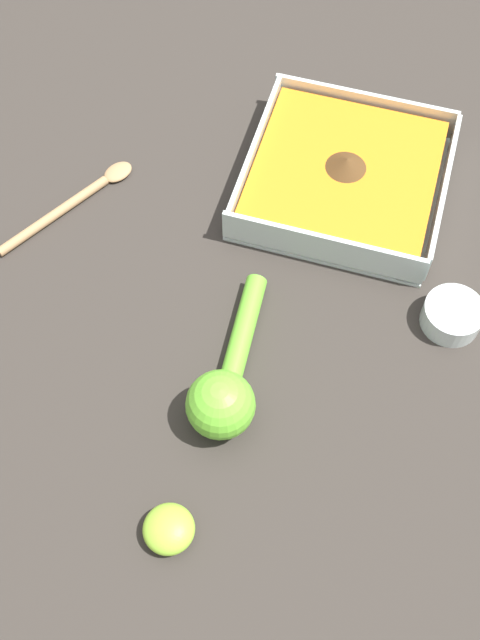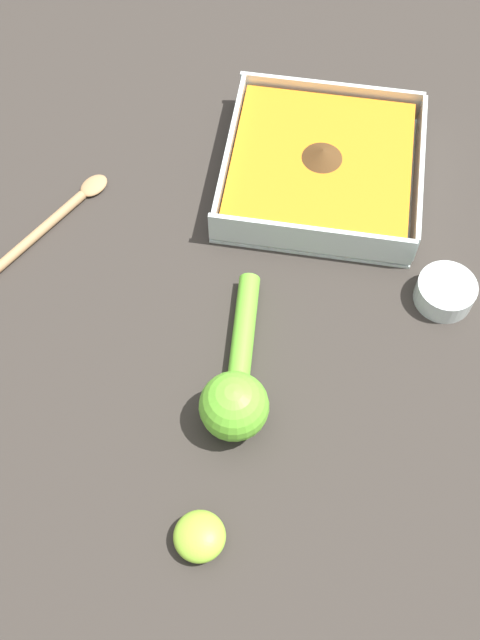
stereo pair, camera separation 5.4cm
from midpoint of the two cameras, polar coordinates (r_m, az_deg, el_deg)
ground_plane at (r=0.96m, az=4.16°, el=8.63°), size 4.00×4.00×0.00m
square_dish at (r=0.97m, az=4.72°, el=11.38°), size 0.25×0.25×0.06m
spice_bowl at (r=0.89m, az=13.70°, el=1.96°), size 0.07×0.07×0.03m
lemon_squeezer at (r=0.79m, az=-2.27°, el=-5.61°), size 0.07×0.21×0.07m
lemon_half at (r=0.76m, az=-5.20°, el=-16.22°), size 0.05×0.05×0.03m
wooden_spoon at (r=0.97m, az=-15.51°, el=7.33°), size 0.12×0.19×0.01m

